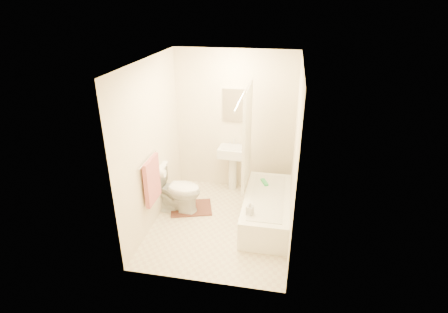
% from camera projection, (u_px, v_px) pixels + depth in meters
% --- Properties ---
extents(floor, '(2.40, 2.40, 0.00)m').
position_uv_depth(floor, '(221.00, 223.00, 5.28)').
color(floor, beige).
rests_on(floor, ground).
extents(ceiling, '(2.40, 2.40, 0.00)m').
position_uv_depth(ceiling, '(220.00, 61.00, 4.27)').
color(ceiling, white).
rests_on(ceiling, ground).
extents(wall_back, '(2.00, 0.02, 2.40)m').
position_uv_depth(wall_back, '(235.00, 122.00, 5.84)').
color(wall_back, beige).
rests_on(wall_back, ground).
extents(wall_left, '(0.02, 2.40, 2.40)m').
position_uv_depth(wall_left, '(151.00, 145.00, 4.94)').
color(wall_left, beige).
rests_on(wall_left, ground).
extents(wall_right, '(0.02, 2.40, 2.40)m').
position_uv_depth(wall_right, '(295.00, 156.00, 4.61)').
color(wall_right, beige).
rests_on(wall_right, ground).
extents(mirror, '(0.40, 0.03, 0.55)m').
position_uv_depth(mirror, '(235.00, 105.00, 5.70)').
color(mirror, white).
rests_on(mirror, wall_back).
extents(curtain_rod, '(0.03, 1.70, 0.03)m').
position_uv_depth(curtain_rod, '(245.00, 92.00, 4.48)').
color(curtain_rod, silver).
rests_on(curtain_rod, wall_back).
extents(shower_curtain, '(0.04, 0.80, 1.55)m').
position_uv_depth(shower_curtain, '(247.00, 138.00, 5.16)').
color(shower_curtain, silver).
rests_on(shower_curtain, curtain_rod).
extents(towel_bar, '(0.02, 0.60, 0.02)m').
position_uv_depth(towel_bar, '(148.00, 159.00, 4.75)').
color(towel_bar, silver).
rests_on(towel_bar, wall_left).
extents(towel, '(0.06, 0.45, 0.66)m').
position_uv_depth(towel, '(152.00, 180.00, 4.88)').
color(towel, '#CC7266').
rests_on(towel, towel_bar).
extents(toilet_paper, '(0.11, 0.12, 0.12)m').
position_uv_depth(toilet_paper, '(162.00, 173.00, 5.25)').
color(toilet_paper, white).
rests_on(toilet_paper, wall_left).
extents(toilet, '(0.79, 0.47, 0.76)m').
position_uv_depth(toilet, '(177.00, 189.00, 5.46)').
color(toilet, silver).
rests_on(toilet, floor).
extents(sink, '(0.47, 0.38, 0.88)m').
position_uv_depth(sink, '(232.00, 166.00, 6.04)').
color(sink, silver).
rests_on(sink, floor).
extents(bathtub, '(0.67, 1.53, 0.43)m').
position_uv_depth(bathtub, '(267.00, 209.00, 5.25)').
color(bathtub, white).
rests_on(bathtub, floor).
extents(bath_mat, '(0.76, 0.65, 0.02)m').
position_uv_depth(bath_mat, '(191.00, 208.00, 5.64)').
color(bath_mat, '#52301F').
rests_on(bath_mat, floor).
extents(soap_bottle, '(0.11, 0.11, 0.19)m').
position_uv_depth(soap_bottle, '(250.00, 208.00, 4.70)').
color(soap_bottle, silver).
rests_on(soap_bottle, bathtub).
extents(scrub_brush, '(0.14, 0.22, 0.04)m').
position_uv_depth(scrub_brush, '(264.00, 182.00, 5.51)').
color(scrub_brush, '#36BA5B').
rests_on(scrub_brush, bathtub).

